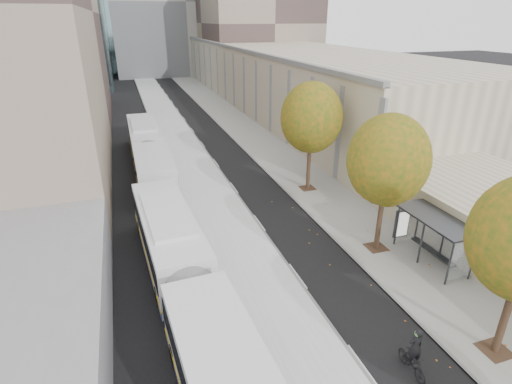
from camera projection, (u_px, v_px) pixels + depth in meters
name	position (u px, v px, depth m)	size (l,w,h in m)	color
bus_platform	(182.00, 149.00, 39.42)	(4.25, 150.00, 0.15)	silver
sidewalk	(259.00, 142.00, 41.75)	(4.75, 150.00, 0.08)	gray
building_tan	(267.00, 68.00, 68.67)	(18.00, 92.00, 8.00)	#A39481
building_far_block	(179.00, 3.00, 89.32)	(30.00, 18.00, 30.00)	#A09C95
bus_shelter	(439.00, 225.00, 20.44)	(1.90, 4.40, 2.53)	#383A3F
tree_c	(388.00, 160.00, 20.39)	(4.20, 4.20, 7.28)	black
tree_d	(311.00, 118.00, 28.12)	(4.40, 4.40, 7.60)	black
bus_near	(185.00, 278.00, 17.34)	(3.44, 17.26, 2.86)	silver
bus_far	(148.00, 151.00, 33.79)	(2.67, 17.64, 2.94)	silver
cyclist	(413.00, 357.00, 14.35)	(0.59, 1.58, 2.01)	black
distant_car	(144.00, 131.00, 43.28)	(1.47, 3.66, 1.25)	silver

